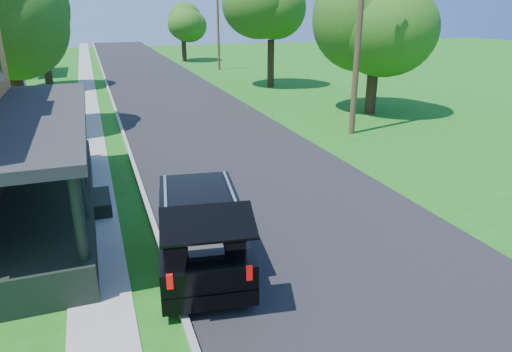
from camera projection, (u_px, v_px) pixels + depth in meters
name	position (u px, v px, depth m)	size (l,w,h in m)	color
ground	(358.00, 278.00, 10.46)	(140.00, 140.00, 0.00)	#185F13
street	(184.00, 108.00, 28.11)	(8.00, 120.00, 0.02)	black
curb	(116.00, 113.00, 26.82)	(0.15, 120.00, 0.12)	gray
sidewalk	(88.00, 115.00, 26.33)	(1.30, 120.00, 0.03)	gray
black_suv	(201.00, 229.00, 10.84)	(2.56, 5.18, 2.31)	black
tree_left_mid	(3.00, 10.00, 20.73)	(5.97, 5.62, 8.52)	black
tree_left_far	(37.00, 11.00, 33.63)	(6.47, 6.15, 8.45)	black
tree_right_near	(377.00, 19.00, 25.06)	(6.87, 7.10, 8.22)	black
tree_right_mid	(271.00, 7.00, 33.75)	(6.11, 5.95, 8.90)	black
tree_right_far	(182.00, 21.00, 51.09)	(5.73, 5.38, 6.72)	black
utility_pole_near	(360.00, 16.00, 20.62)	(1.76, 0.31, 10.65)	#4B3022
utility_pole_far	(218.00, 25.00, 44.03)	(1.42, 0.26, 8.20)	#4B3022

